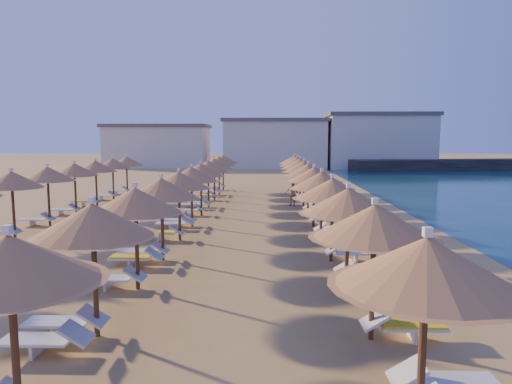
{
  "coord_description": "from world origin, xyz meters",
  "views": [
    {
      "loc": [
        1.75,
        -22.26,
        4.4
      ],
      "look_at": [
        1.07,
        4.0,
        1.3
      ],
      "focal_mm": 32.0,
      "sensor_mm": 36.0,
      "label": 1
    }
  ],
  "objects_px": {
    "parasol_row_east": "(314,175)",
    "beachgoer_c": "(292,193)",
    "jetty": "(456,165)",
    "parasol_row_west": "(191,175)",
    "beachgoer_a": "(332,206)"
  },
  "relations": [
    {
      "from": "parasol_row_west",
      "to": "beachgoer_a",
      "type": "xyz_separation_m",
      "value": [
        7.17,
        1.15,
        -1.7
      ]
    },
    {
      "from": "beachgoer_c",
      "to": "beachgoer_a",
      "type": "relative_size",
      "value": 0.91
    },
    {
      "from": "jetty",
      "to": "beachgoer_c",
      "type": "height_order",
      "value": "beachgoer_c"
    },
    {
      "from": "beachgoer_c",
      "to": "parasol_row_east",
      "type": "bearing_deg",
      "value": -60.06
    },
    {
      "from": "parasol_row_east",
      "to": "jetty",
      "type": "bearing_deg",
      "value": 60.02
    },
    {
      "from": "jetty",
      "to": "parasol_row_east",
      "type": "distance_m",
      "value": 47.85
    },
    {
      "from": "jetty",
      "to": "parasol_row_west",
      "type": "xyz_separation_m",
      "value": [
        -29.98,
        -41.41,
        1.83
      ]
    },
    {
      "from": "jetty",
      "to": "beachgoer_c",
      "type": "xyz_separation_m",
      "value": [
        -24.57,
        -34.25,
        0.06
      ]
    },
    {
      "from": "parasol_row_west",
      "to": "beachgoer_a",
      "type": "height_order",
      "value": "parasol_row_west"
    },
    {
      "from": "jetty",
      "to": "parasol_row_west",
      "type": "distance_m",
      "value": 51.16
    },
    {
      "from": "beachgoer_c",
      "to": "beachgoer_a",
      "type": "distance_m",
      "value": 6.27
    },
    {
      "from": "parasol_row_east",
      "to": "beachgoer_c",
      "type": "bearing_deg",
      "value": 95.42
    },
    {
      "from": "parasol_row_west",
      "to": "beachgoer_a",
      "type": "bearing_deg",
      "value": 9.11
    },
    {
      "from": "jetty",
      "to": "beachgoer_c",
      "type": "relative_size",
      "value": 18.56
    },
    {
      "from": "jetty",
      "to": "beachgoer_a",
      "type": "height_order",
      "value": "beachgoer_a"
    }
  ]
}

